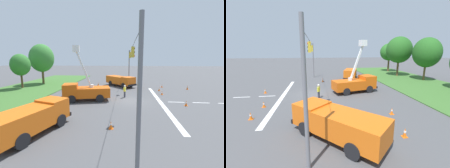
# 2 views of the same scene
# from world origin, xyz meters

# --- Properties ---
(ground_plane) EXTENTS (200.00, 200.00, 0.00)m
(ground_plane) POSITION_xyz_m (0.00, 0.00, 0.00)
(ground_plane) COLOR #4C4C4F
(grass_verge) EXTENTS (56.00, 12.00, 0.10)m
(grass_verge) POSITION_xyz_m (0.00, 18.00, 0.05)
(grass_verge) COLOR #3D6B2D
(grass_verge) RESTS_ON ground
(lane_markings) EXTENTS (17.60, 15.25, 0.01)m
(lane_markings) POSITION_xyz_m (0.00, -5.29, 0.00)
(lane_markings) COLOR silver
(lane_markings) RESTS_ON ground
(signal_gantry) EXTENTS (26.20, 0.33, 7.20)m
(signal_gantry) POSITION_xyz_m (0.03, -0.00, 4.25)
(signal_gantry) COLOR slate
(signal_gantry) RESTS_ON ground
(tree_far_west) EXTENTS (4.52, 4.80, 7.55)m
(tree_far_west) POSITION_xyz_m (-18.98, 20.06, 5.26)
(tree_far_west) COLOR brown
(tree_far_west) RESTS_ON ground
(tree_west) EXTENTS (5.22, 5.63, 8.67)m
(tree_west) POSITION_xyz_m (-11.94, 18.75, 5.80)
(tree_west) COLOR brown
(tree_west) RESTS_ON ground
(tree_centre) EXTENTS (5.43, 4.75, 8.07)m
(tree_centre) POSITION_xyz_m (-6.32, 21.07, 5.31)
(tree_centre) COLOR brown
(tree_centre) RESTS_ON ground
(utility_truck_bucket_lift) EXTENTS (3.63, 6.45, 7.07)m
(utility_truck_bucket_lift) POSITION_xyz_m (-0.29, 5.91, 1.37)
(utility_truck_bucket_lift) COLOR #D6560F
(utility_truck_bucket_lift) RESTS_ON ground
(utility_truck_support_near) EXTENTS (6.29, 3.87, 2.13)m
(utility_truck_support_near) POSITION_xyz_m (-9.34, 7.25, 1.22)
(utility_truck_support_near) COLOR orange
(utility_truck_support_near) RESTS_ON ground
(utility_truck_support_far) EXTENTS (6.32, 6.28, 2.05)m
(utility_truck_support_far) POSITION_xyz_m (10.61, 1.72, 1.20)
(utility_truck_support_far) COLOR orange
(utility_truck_support_far) RESTS_ON ground
(road_worker) EXTENTS (0.62, 0.36, 1.77)m
(road_worker) POSITION_xyz_m (1.82, 0.74, 1.00)
(road_worker) COLOR #383842
(road_worker) RESTS_ON ground
(traffic_cone_foreground_left) EXTENTS (0.36, 0.36, 0.67)m
(traffic_cone_foreground_left) POSITION_xyz_m (-8.07, 1.68, 0.33)
(traffic_cone_foreground_left) COLOR orange
(traffic_cone_foreground_left) RESTS_ON ground
(traffic_cone_foreground_right) EXTENTS (0.36, 0.36, 0.61)m
(traffic_cone_foreground_right) POSITION_xyz_m (3.95, -4.94, 0.29)
(traffic_cone_foreground_right) COLOR orange
(traffic_cone_foreground_right) RESTS_ON ground
(traffic_cone_mid_left) EXTENTS (0.36, 0.36, 0.65)m
(traffic_cone_mid_left) POSITION_xyz_m (7.52, 7.26, 0.31)
(traffic_cone_mid_left) COLOR orange
(traffic_cone_mid_left) RESTS_ON ground
(traffic_cone_near_bucket) EXTENTS (0.36, 0.36, 0.66)m
(traffic_cone_near_bucket) POSITION_xyz_m (-1.47, -6.45, 0.32)
(traffic_cone_near_bucket) COLOR orange
(traffic_cone_near_bucket) RESTS_ON ground
(traffic_cone_lane_edge_b) EXTENTS (0.36, 0.36, 0.65)m
(traffic_cone_lane_edge_b) POSITION_xyz_m (6.76, -5.10, 0.32)
(traffic_cone_lane_edge_b) COLOR orange
(traffic_cone_lane_edge_b) RESTS_ON ground
(traffic_cone_far_left) EXTENTS (0.36, 0.36, 0.67)m
(traffic_cone_far_left) POSITION_xyz_m (11.11, 6.31, 0.32)
(traffic_cone_far_left) COLOR orange
(traffic_cone_far_left) RESTS_ON ground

